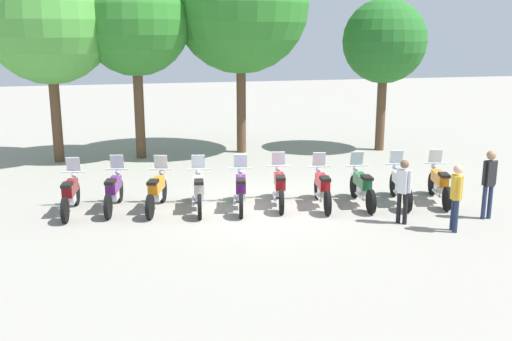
# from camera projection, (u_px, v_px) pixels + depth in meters

# --- Properties ---
(ground_plane) EXTENTS (80.00, 80.00, 0.00)m
(ground_plane) POSITION_uv_depth(u_px,v_px,m) (261.00, 207.00, 15.77)
(ground_plane) COLOR gray
(motorcycle_0) EXTENTS (0.66, 2.18, 1.37)m
(motorcycle_0) POSITION_uv_depth(u_px,v_px,m) (70.00, 194.00, 15.14)
(motorcycle_0) COLOR black
(motorcycle_0) RESTS_ON ground_plane
(motorcycle_1) EXTENTS (0.75, 2.16, 1.37)m
(motorcycle_1) POSITION_uv_depth(u_px,v_px,m) (114.00, 191.00, 15.45)
(motorcycle_1) COLOR black
(motorcycle_1) RESTS_ON ground_plane
(motorcycle_2) EXTENTS (0.86, 2.12, 1.37)m
(motorcycle_2) POSITION_uv_depth(u_px,v_px,m) (157.00, 191.00, 15.42)
(motorcycle_2) COLOR black
(motorcycle_2) RESTS_ON ground_plane
(motorcycle_3) EXTENTS (0.68, 2.18, 1.37)m
(motorcycle_3) POSITION_uv_depth(u_px,v_px,m) (199.00, 191.00, 15.44)
(motorcycle_3) COLOR black
(motorcycle_3) RESTS_ON ground_plane
(motorcycle_4) EXTENTS (0.76, 2.16, 1.37)m
(motorcycle_4) POSITION_uv_depth(u_px,v_px,m) (241.00, 190.00, 15.54)
(motorcycle_4) COLOR black
(motorcycle_4) RESTS_ON ground_plane
(motorcycle_5) EXTENTS (0.77, 2.16, 1.37)m
(motorcycle_5) POSITION_uv_depth(u_px,v_px,m) (279.00, 186.00, 15.86)
(motorcycle_5) COLOR black
(motorcycle_5) RESTS_ON ground_plane
(motorcycle_6) EXTENTS (0.73, 2.17, 1.37)m
(motorcycle_6) POSITION_uv_depth(u_px,v_px,m) (322.00, 187.00, 15.76)
(motorcycle_6) COLOR black
(motorcycle_6) RESTS_ON ground_plane
(motorcycle_7) EXTENTS (0.67, 2.18, 1.37)m
(motorcycle_7) POSITION_uv_depth(u_px,v_px,m) (362.00, 186.00, 15.87)
(motorcycle_7) COLOR black
(motorcycle_7) RESTS_ON ground_plane
(motorcycle_8) EXTENTS (0.79, 2.15, 1.37)m
(motorcycle_8) POSITION_uv_depth(u_px,v_px,m) (400.00, 185.00, 16.05)
(motorcycle_8) COLOR black
(motorcycle_8) RESTS_ON ground_plane
(motorcycle_9) EXTENTS (0.85, 2.13, 1.37)m
(motorcycle_9) POSITION_uv_depth(u_px,v_px,m) (439.00, 184.00, 16.15)
(motorcycle_9) COLOR black
(motorcycle_9) RESTS_ON ground_plane
(person_0) EXTENTS (0.40, 0.23, 1.76)m
(person_0) POSITION_uv_depth(u_px,v_px,m) (489.00, 179.00, 14.55)
(person_0) COLOR #232D4C
(person_0) RESTS_ON ground_plane
(person_1) EXTENTS (0.24, 0.41, 1.62)m
(person_1) POSITION_uv_depth(u_px,v_px,m) (456.00, 193.00, 13.64)
(person_1) COLOR #232D4C
(person_1) RESTS_ON ground_plane
(person_2) EXTENTS (0.31, 0.37, 1.61)m
(person_2) POSITION_uv_depth(u_px,v_px,m) (403.00, 187.00, 14.21)
(person_2) COLOR black
(person_2) RESTS_ON ground_plane
(tree_0) EXTENTS (4.43, 4.43, 7.23)m
(tree_0) POSITION_uv_depth(u_px,v_px,m) (49.00, 21.00, 20.17)
(tree_0) COLOR brown
(tree_0) RESTS_ON ground_plane
(tree_1) EXTENTS (3.98, 3.98, 7.01)m
(tree_1) POSITION_uv_depth(u_px,v_px,m) (135.00, 21.00, 20.81)
(tree_1) COLOR brown
(tree_1) RESTS_ON ground_plane
(tree_2) EXTENTS (5.12, 5.12, 8.17)m
(tree_2) POSITION_uv_depth(u_px,v_px,m) (241.00, 5.00, 21.71)
(tree_2) COLOR brown
(tree_2) RESTS_ON ground_plane
(tree_3) EXTENTS (3.24, 3.24, 5.89)m
(tree_3) POSITION_uv_depth(u_px,v_px,m) (384.00, 42.00, 22.45)
(tree_3) COLOR brown
(tree_3) RESTS_ON ground_plane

